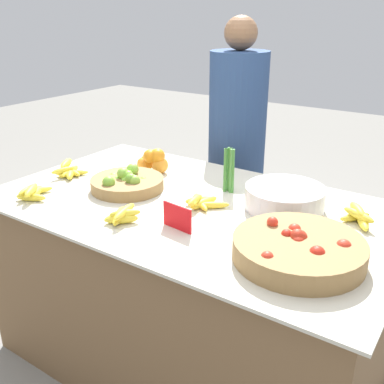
% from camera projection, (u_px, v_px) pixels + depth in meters
% --- Properties ---
extents(ground_plane, '(12.00, 12.00, 0.00)m').
position_uv_depth(ground_plane, '(192.00, 355.00, 2.14)').
color(ground_plane, gray).
extents(market_table, '(1.67, 0.98, 0.79)m').
position_uv_depth(market_table, '(192.00, 284.00, 2.00)').
color(market_table, brown).
rests_on(market_table, ground_plane).
extents(lime_bowl, '(0.32, 0.32, 0.10)m').
position_uv_depth(lime_bowl, '(127.00, 182.00, 1.98)').
color(lime_bowl, olive).
rests_on(lime_bowl, market_table).
extents(tomato_basket, '(0.42, 0.42, 0.10)m').
position_uv_depth(tomato_basket, '(299.00, 249.00, 1.42)').
color(tomato_basket, olive).
rests_on(tomato_basket, market_table).
extents(orange_pile, '(0.17, 0.10, 0.12)m').
position_uv_depth(orange_pile, '(153.00, 161.00, 2.19)').
color(orange_pile, orange).
rests_on(orange_pile, market_table).
extents(metal_bowl, '(0.32, 0.32, 0.09)m').
position_uv_depth(metal_bowl, '(285.00, 198.00, 1.79)').
color(metal_bowl, silver).
rests_on(metal_bowl, market_table).
extents(price_sign, '(0.13, 0.02, 0.09)m').
position_uv_depth(price_sign, '(177.00, 217.00, 1.61)').
color(price_sign, red).
rests_on(price_sign, market_table).
extents(veg_bundle, '(0.05, 0.03, 0.20)m').
position_uv_depth(veg_bundle, '(229.00, 170.00, 1.93)').
color(veg_bundle, '#4C8E42').
rests_on(veg_bundle, market_table).
extents(banana_bunch_front_left, '(0.17, 0.18, 0.06)m').
position_uv_depth(banana_bunch_front_left, '(69.00, 171.00, 2.15)').
color(banana_bunch_front_left, yellow).
rests_on(banana_bunch_front_left, market_table).
extents(banana_bunch_back_center, '(0.15, 0.18, 0.06)m').
position_uv_depth(banana_bunch_back_center, '(33.00, 192.00, 1.89)').
color(banana_bunch_back_center, yellow).
rests_on(banana_bunch_back_center, market_table).
extents(banana_bunch_middle_left, '(0.14, 0.15, 0.06)m').
position_uv_depth(banana_bunch_middle_left, '(121.00, 215.00, 1.68)').
color(banana_bunch_middle_left, yellow).
rests_on(banana_bunch_middle_left, market_table).
extents(banana_bunch_front_right, '(0.18, 0.17, 0.05)m').
position_uv_depth(banana_bunch_front_right, '(201.00, 202.00, 1.81)').
color(banana_bunch_front_right, yellow).
rests_on(banana_bunch_front_right, market_table).
extents(banana_bunch_middle_right, '(0.14, 0.17, 0.06)m').
position_uv_depth(banana_bunch_middle_right, '(360.00, 217.00, 1.67)').
color(banana_bunch_middle_right, yellow).
rests_on(banana_bunch_middle_right, market_table).
extents(vendor_person, '(0.32, 0.32, 1.51)m').
position_uv_depth(vendor_person, '(236.00, 164.00, 2.63)').
color(vendor_person, navy).
rests_on(vendor_person, ground_plane).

